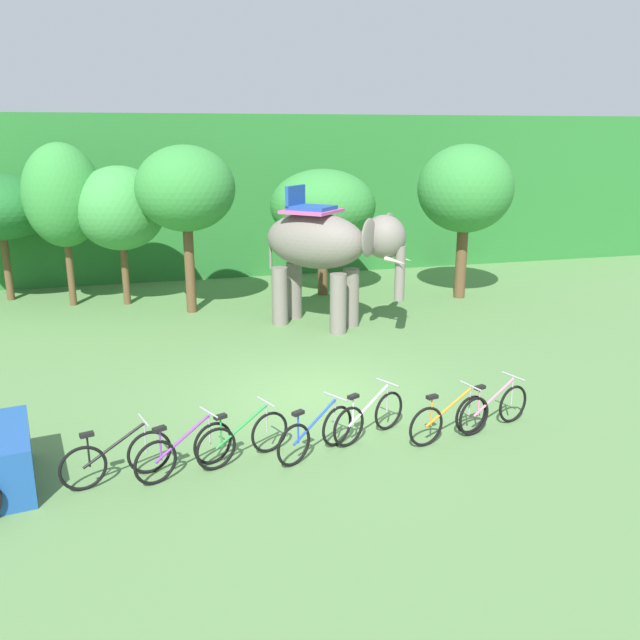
{
  "coord_description": "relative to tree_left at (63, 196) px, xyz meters",
  "views": [
    {
      "loc": [
        -3.19,
        -12.1,
        5.15
      ],
      "look_at": [
        0.36,
        1.0,
        1.3
      ],
      "focal_mm": 37.3,
      "sensor_mm": 36.0,
      "label": 1
    }
  ],
  "objects": [
    {
      "name": "ground_plane",
      "position": [
        5.34,
        -9.06,
        -3.33
      ],
      "size": [
        80.0,
        80.0,
        0.0
      ],
      "primitive_type": "plane",
      "color": "#567F47"
    },
    {
      "name": "foliage_hedge",
      "position": [
        5.34,
        5.71,
        -0.45
      ],
      "size": [
        36.0,
        6.0,
        5.76
      ],
      "primitive_type": "cube",
      "color": "#28702D",
      "rests_on": "ground"
    },
    {
      "name": "tree_left",
      "position": [
        0.0,
        0.0,
        0.0
      ],
      "size": [
        2.28,
        2.28,
        4.87
      ],
      "color": "brown",
      "rests_on": "ground"
    },
    {
      "name": "tree_far_right",
      "position": [
        1.61,
        -0.28,
        -0.39
      ],
      "size": [
        2.69,
        2.69,
        4.2
      ],
      "color": "brown",
      "rests_on": "ground"
    },
    {
      "name": "tree_far_left",
      "position": [
        3.46,
        -1.77,
        0.25
      ],
      "size": [
        2.81,
        2.81,
        4.82
      ],
      "color": "brown",
      "rests_on": "ground"
    },
    {
      "name": "tree_center",
      "position": [
        7.8,
        -0.66,
        -0.46
      ],
      "size": [
        3.35,
        3.35,
        4.04
      ],
      "color": "brown",
      "rests_on": "ground"
    },
    {
      "name": "tree_right",
      "position": [
        11.95,
        -2.2,
        0.1
      ],
      "size": [
        2.95,
        2.95,
        4.81
      ],
      "color": "brown",
      "rests_on": "ground"
    },
    {
      "name": "elephant",
      "position": [
        6.89,
        -4.31,
        -1.13
      ],
      "size": [
        3.73,
        3.62,
        3.78
      ],
      "color": "slate",
      "rests_on": "ground"
    },
    {
      "name": "bike_black",
      "position": [
        1.56,
        -11.57,
        -2.95
      ],
      "size": [
        1.66,
        0.64,
        0.92
      ],
      "color": "black",
      "rests_on": "ground"
    },
    {
      "name": "bike_purple",
      "position": [
        2.57,
        -11.59,
        -2.95
      ],
      "size": [
        1.57,
        0.81,
        0.92
      ],
      "color": "black",
      "rests_on": "ground"
    },
    {
      "name": "bike_green",
      "position": [
        3.51,
        -11.4,
        -2.95
      ],
      "size": [
        1.6,
        0.76,
        0.92
      ],
      "color": "black",
      "rests_on": "ground"
    },
    {
      "name": "bike_blue",
      "position": [
        4.69,
        -11.53,
        -2.95
      ],
      "size": [
        1.51,
        0.9,
        0.92
      ],
      "color": "black",
      "rests_on": "ground"
    },
    {
      "name": "bike_white",
      "position": [
        5.76,
        -11.13,
        -2.95
      ],
      "size": [
        1.55,
        0.85,
        0.92
      ],
      "color": "black",
      "rests_on": "ground"
    },
    {
      "name": "bike_orange",
      "position": [
        7.06,
        -11.57,
        -2.95
      ],
      "size": [
        1.67,
        0.61,
        0.92
      ],
      "color": "black",
      "rests_on": "ground"
    },
    {
      "name": "bike_pink",
      "position": [
        8.03,
        -11.37,
        -2.95
      ],
      "size": [
        1.64,
        0.68,
        0.92
      ],
      "color": "black",
      "rests_on": "ground"
    }
  ]
}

